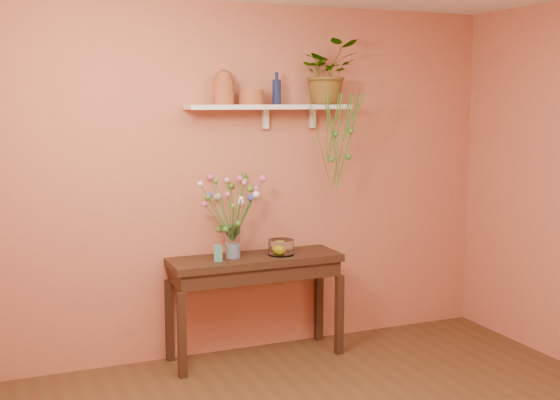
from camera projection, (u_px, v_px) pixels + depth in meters
room at (393, 219)px, 3.75m from camera, size 4.04×4.04×2.70m
sideboard at (255, 271)px, 5.42m from camera, size 1.31×0.42×0.80m
wall_shelf at (271, 107)px, 5.41m from camera, size 1.30×0.24×0.19m
terracotta_jug at (224, 88)px, 5.24m from camera, size 0.18×0.18×0.26m
terracotta_pot at (251, 97)px, 5.31m from camera, size 0.25×0.25×0.11m
blue_bottle at (277, 91)px, 5.40m from camera, size 0.08×0.08×0.24m
spider_plant at (328, 72)px, 5.52m from camera, size 0.47×0.41×0.49m
plant_fronds at (340, 138)px, 5.46m from camera, size 0.48×0.34×0.75m
glass_vase at (233, 245)px, 5.34m from camera, size 0.11×0.11×0.24m
bouquet at (235, 200)px, 5.32m from camera, size 0.54×0.53×0.49m
glass_bowl at (281, 248)px, 5.44m from camera, size 0.20×0.20×0.12m
lemon at (279, 249)px, 5.44m from camera, size 0.08×0.08×0.08m
carton at (218, 253)px, 5.23m from camera, size 0.07×0.06×0.12m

